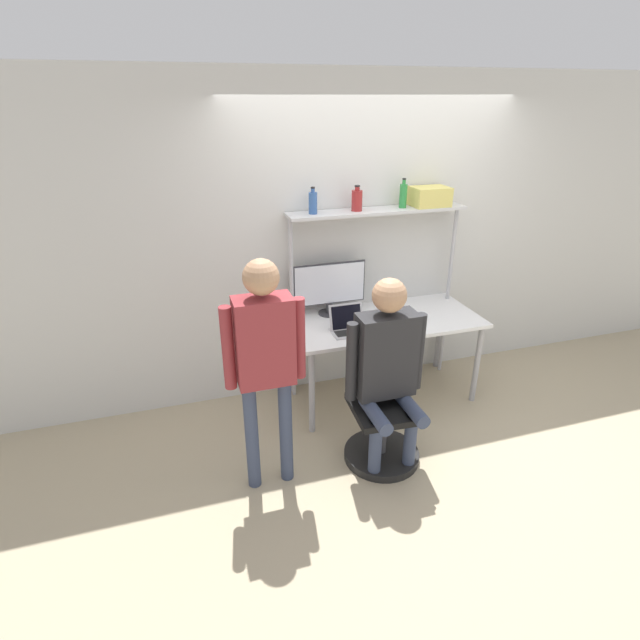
{
  "coord_description": "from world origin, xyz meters",
  "views": [
    {
      "loc": [
        -1.69,
        -3.12,
        2.5
      ],
      "look_at": [
        -0.77,
        -0.19,
        1.11
      ],
      "focal_mm": 28.0,
      "sensor_mm": 36.0,
      "label": 1
    }
  ],
  "objects_px": {
    "cell_phone": "(378,327)",
    "person_seated": "(388,360)",
    "bottle_green": "(403,195)",
    "bottle_blue": "(313,203)",
    "office_chair": "(381,424)",
    "laptop": "(348,324)",
    "person_standing": "(265,351)",
    "storage_box": "(430,196)",
    "bottle_red": "(357,200)",
    "monitor": "(329,286)"
  },
  "relations": [
    {
      "from": "bottle_green",
      "to": "storage_box",
      "type": "relative_size",
      "value": 0.77
    },
    {
      "from": "bottle_red",
      "to": "storage_box",
      "type": "bearing_deg",
      "value": 0.0
    },
    {
      "from": "cell_phone",
      "to": "person_standing",
      "type": "relative_size",
      "value": 0.09
    },
    {
      "from": "storage_box",
      "to": "person_seated",
      "type": "bearing_deg",
      "value": -127.77
    },
    {
      "from": "person_seated",
      "to": "storage_box",
      "type": "height_order",
      "value": "storage_box"
    },
    {
      "from": "bottle_green",
      "to": "bottle_red",
      "type": "height_order",
      "value": "bottle_green"
    },
    {
      "from": "office_chair",
      "to": "bottle_green",
      "type": "xyz_separation_m",
      "value": [
        0.56,
        1.01,
        1.46
      ]
    },
    {
      "from": "laptop",
      "to": "person_seated",
      "type": "xyz_separation_m",
      "value": [
        0.04,
        -0.67,
        0.02
      ]
    },
    {
      "from": "bottle_red",
      "to": "storage_box",
      "type": "xyz_separation_m",
      "value": [
        0.66,
        0.0,
        -0.01
      ]
    },
    {
      "from": "person_standing",
      "to": "bottle_red",
      "type": "height_order",
      "value": "bottle_red"
    },
    {
      "from": "person_seated",
      "to": "bottle_green",
      "type": "distance_m",
      "value": 1.49
    },
    {
      "from": "bottle_green",
      "to": "bottle_red",
      "type": "xyz_separation_m",
      "value": [
        -0.41,
        -0.0,
        -0.02
      ]
    },
    {
      "from": "laptop",
      "to": "office_chair",
      "type": "xyz_separation_m",
      "value": [
        0.04,
        -0.63,
        -0.54
      ]
    },
    {
      "from": "monitor",
      "to": "cell_phone",
      "type": "bearing_deg",
      "value": -53.48
    },
    {
      "from": "cell_phone",
      "to": "person_seated",
      "type": "height_order",
      "value": "person_seated"
    },
    {
      "from": "bottle_green",
      "to": "bottle_blue",
      "type": "relative_size",
      "value": 1.15
    },
    {
      "from": "storage_box",
      "to": "monitor",
      "type": "bearing_deg",
      "value": -179.95
    },
    {
      "from": "monitor",
      "to": "bottle_blue",
      "type": "distance_m",
      "value": 0.73
    },
    {
      "from": "bottle_green",
      "to": "laptop",
      "type": "bearing_deg",
      "value": -148.1
    },
    {
      "from": "monitor",
      "to": "office_chair",
      "type": "bearing_deg",
      "value": -85.85
    },
    {
      "from": "bottle_blue",
      "to": "cell_phone",
      "type": "bearing_deg",
      "value": -42.19
    },
    {
      "from": "monitor",
      "to": "person_seated",
      "type": "distance_m",
      "value": 1.07
    },
    {
      "from": "bottle_green",
      "to": "bottle_blue",
      "type": "height_order",
      "value": "bottle_green"
    },
    {
      "from": "office_chair",
      "to": "laptop",
      "type": "bearing_deg",
      "value": 93.91
    },
    {
      "from": "office_chair",
      "to": "storage_box",
      "type": "distance_m",
      "value": 1.93
    },
    {
      "from": "cell_phone",
      "to": "bottle_red",
      "type": "distance_m",
      "value": 1.04
    },
    {
      "from": "monitor",
      "to": "laptop",
      "type": "distance_m",
      "value": 0.42
    },
    {
      "from": "office_chair",
      "to": "bottle_green",
      "type": "relative_size",
      "value": 3.86
    },
    {
      "from": "laptop",
      "to": "person_standing",
      "type": "relative_size",
      "value": 0.17
    },
    {
      "from": "laptop",
      "to": "bottle_green",
      "type": "distance_m",
      "value": 1.16
    },
    {
      "from": "bottle_green",
      "to": "storage_box",
      "type": "distance_m",
      "value": 0.25
    },
    {
      "from": "person_seated",
      "to": "storage_box",
      "type": "distance_m",
      "value": 1.59
    },
    {
      "from": "monitor",
      "to": "bottle_blue",
      "type": "relative_size",
      "value": 3.06
    },
    {
      "from": "laptop",
      "to": "bottle_red",
      "type": "xyz_separation_m",
      "value": [
        0.2,
        0.38,
        0.9
      ]
    },
    {
      "from": "bottle_green",
      "to": "bottle_blue",
      "type": "distance_m",
      "value": 0.78
    },
    {
      "from": "office_chair",
      "to": "person_seated",
      "type": "bearing_deg",
      "value": -93.27
    },
    {
      "from": "person_standing",
      "to": "bottle_green",
      "type": "bearing_deg",
      "value": 36.29
    },
    {
      "from": "cell_phone",
      "to": "person_seated",
      "type": "distance_m",
      "value": 0.7
    },
    {
      "from": "cell_phone",
      "to": "office_chair",
      "type": "xyz_separation_m",
      "value": [
        -0.22,
        -0.61,
        -0.49
      ]
    },
    {
      "from": "bottle_blue",
      "to": "person_standing",
      "type": "bearing_deg",
      "value": -121.36
    },
    {
      "from": "bottle_blue",
      "to": "storage_box",
      "type": "height_order",
      "value": "bottle_blue"
    },
    {
      "from": "storage_box",
      "to": "laptop",
      "type": "bearing_deg",
      "value": -156.18
    },
    {
      "from": "bottle_blue",
      "to": "person_seated",
      "type": "bearing_deg",
      "value": -78.53
    },
    {
      "from": "laptop",
      "to": "cell_phone",
      "type": "distance_m",
      "value": 0.27
    },
    {
      "from": "laptop",
      "to": "cell_phone",
      "type": "xyz_separation_m",
      "value": [
        0.26,
        -0.01,
        -0.05
      ]
    },
    {
      "from": "laptop",
      "to": "person_standing",
      "type": "height_order",
      "value": "person_standing"
    },
    {
      "from": "cell_phone",
      "to": "person_seated",
      "type": "xyz_separation_m",
      "value": [
        -0.22,
        -0.66,
        0.07
      ]
    },
    {
      "from": "laptop",
      "to": "office_chair",
      "type": "relative_size",
      "value": 0.31
    },
    {
      "from": "person_seated",
      "to": "cell_phone",
      "type": "bearing_deg",
      "value": 71.57
    },
    {
      "from": "monitor",
      "to": "bottle_red",
      "type": "xyz_separation_m",
      "value": [
        0.23,
        0.0,
        0.71
      ]
    }
  ]
}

